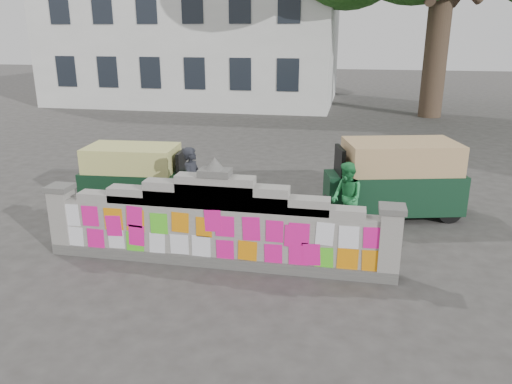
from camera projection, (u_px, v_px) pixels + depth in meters
The scene contains 8 objects.
ground at pixel (217, 264), 9.16m from camera, with size 100.00×100.00×0.00m, color #383533.
parapet_wall at pixel (216, 226), 8.92m from camera, with size 6.48×0.44×2.01m.
building at pixel (200, 32), 29.72m from camera, with size 16.00×10.00×8.90m.
cyclist_bike at pixel (194, 209), 10.60m from camera, with size 0.61×1.75×0.92m, color black.
cyclist_rider at pixel (193, 195), 10.50m from camera, with size 0.57×0.37×1.56m, color black.
pedestrian at pixel (347, 198), 10.42m from camera, with size 0.73×0.57×1.50m, color #279048.
rickshaw_left at pixel (136, 175), 11.96m from camera, with size 2.72×1.41×1.48m.
rickshaw_right at pixel (395, 177), 11.37m from camera, with size 3.21×2.05×1.72m.
Camera 1 is at (2.30, -8.01, 4.08)m, focal length 35.00 mm.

